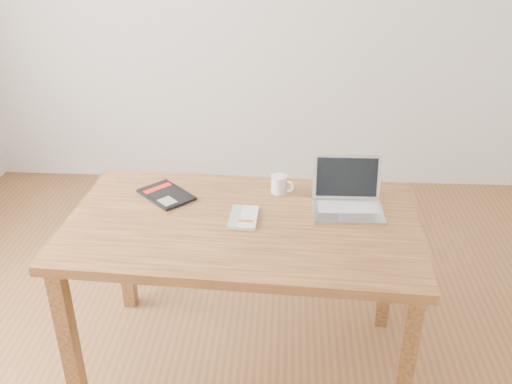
# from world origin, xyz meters

# --- Properties ---
(room) EXTENTS (4.04, 4.04, 2.70)m
(room) POSITION_xyz_m (-0.07, 0.00, 1.36)
(room) COLOR brown
(room) RESTS_ON ground
(desk) EXTENTS (1.44, 0.88, 0.75)m
(desk) POSITION_xyz_m (-0.01, 0.12, 0.66)
(desk) COLOR brown
(desk) RESTS_ON ground
(white_guidebook) EXTENTS (0.12, 0.18, 0.02)m
(white_guidebook) POSITION_xyz_m (-0.01, 0.13, 0.76)
(white_guidebook) COLOR beige
(white_guidebook) RESTS_ON desk
(black_guidebook) EXTENTS (0.28, 0.28, 0.01)m
(black_guidebook) POSITION_xyz_m (-0.36, 0.31, 0.76)
(black_guidebook) COLOR black
(black_guidebook) RESTS_ON desk
(laptop) EXTENTS (0.29, 0.24, 0.20)m
(laptop) POSITION_xyz_m (0.41, 0.25, 0.79)
(laptop) COLOR silver
(laptop) RESTS_ON desk
(coffee_mug) EXTENTS (0.10, 0.07, 0.08)m
(coffee_mug) POSITION_xyz_m (0.13, 0.37, 0.79)
(coffee_mug) COLOR white
(coffee_mug) RESTS_ON desk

